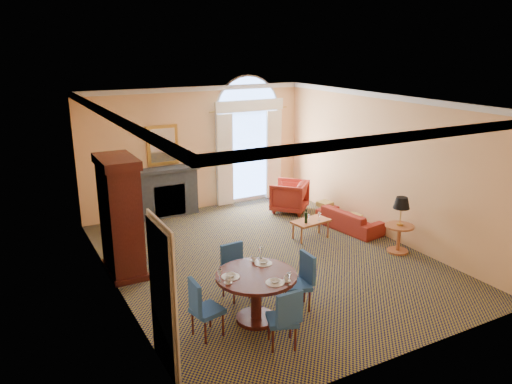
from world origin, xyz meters
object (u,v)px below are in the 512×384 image
dining_table (256,287)px  armchair (289,196)px  armoire (121,218)px  sofa (349,219)px  coffee_table (311,222)px  side_table (400,218)px

dining_table → armchair: size_ratio=1.44×
armoire → sofa: bearing=-2.4°
armchair → sofa: bearing=63.6°
coffee_table → side_table: side_table is taller
armoire → sofa: 5.34m
dining_table → sofa: dining_table is taller
dining_table → coffee_table: dining_table is taller
side_table → sofa: bearing=91.8°
side_table → dining_table: bearing=-166.2°
armoire → coffee_table: size_ratio=2.51×
coffee_table → sofa: bearing=-5.5°
dining_table → sofa: size_ratio=0.77×
sofa → side_table: (0.05, -1.56, 0.51)m
coffee_table → side_table: size_ratio=0.76×
armoire → armchair: (4.72, 1.58, -0.69)m
sofa → armchair: bearing=8.8°
sofa → armoire: bearing=79.6°
dining_table → sofa: bearing=33.1°
armoire → coffee_table: (4.12, -0.28, -0.69)m
armchair → side_table: bearing=56.8°
armchair → coffee_table: size_ratio=0.98×
armchair → coffee_table: (-0.60, -1.86, -0.00)m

